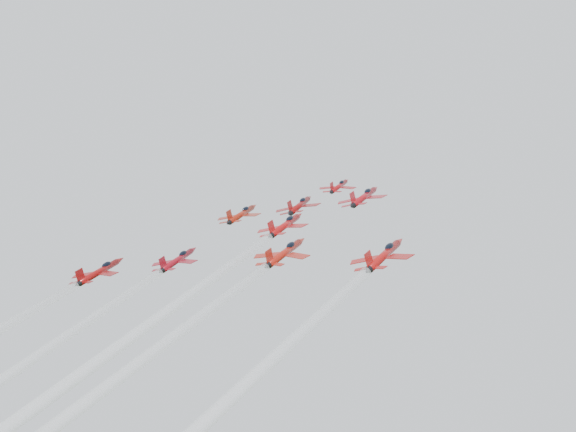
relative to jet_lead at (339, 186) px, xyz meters
The scene contains 6 objects.
jet_lead is the anchor object (origin of this frame).
jet_row2_left 22.87m from the jet_lead, 138.80° to the right, with size 10.28×13.48×7.49m.
jet_row2_center 14.13m from the jet_lead, 104.28° to the right, with size 10.05×13.19×7.32m.
jet_row2_right 16.67m from the jet_lead, 46.22° to the right, with size 10.50×13.77×7.65m.
jet_center 78.62m from the jet_lead, 89.32° to the right, with size 10.46×102.08×51.56m.
jet_rear_right 91.81m from the jet_lead, 83.58° to the right, with size 9.75×95.23×48.10m.
Camera 1 is at (60.02, -101.59, 121.57)m, focal length 40.00 mm.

